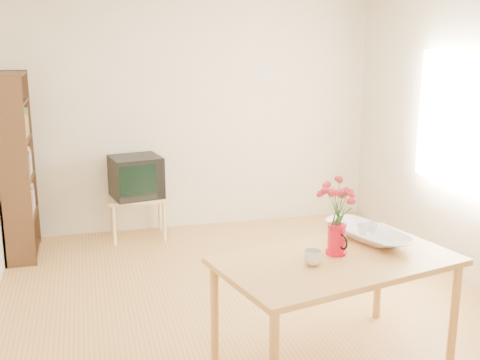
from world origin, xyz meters
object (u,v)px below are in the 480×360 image
object	(u,v)px
pitcher	(336,240)
mug	(313,258)
bowl	(369,208)
television	(136,176)
table	(336,269)

from	to	relation	value
pitcher	mug	size ratio (longest dim) A/B	1.79
bowl	television	world-z (taller)	bowl
bowl	mug	bearing A→B (deg)	-147.42
table	bowl	bearing A→B (deg)	25.33
pitcher	television	bearing A→B (deg)	101.25
mug	bowl	bearing A→B (deg)	-173.46
pitcher	television	xyz separation A→B (m)	(-1.06, 2.81, -0.16)
mug	television	world-z (taller)	television
table	pitcher	xyz separation A→B (m)	(0.02, 0.08, 0.17)
table	mug	distance (m)	0.24
table	bowl	xyz separation A→B (m)	(0.35, 0.29, 0.30)
table	pitcher	size ratio (longest dim) A/B	7.87
bowl	pitcher	bearing A→B (deg)	-147.24
bowl	table	bearing A→B (deg)	-140.93
mug	television	size ratio (longest dim) A/B	0.21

